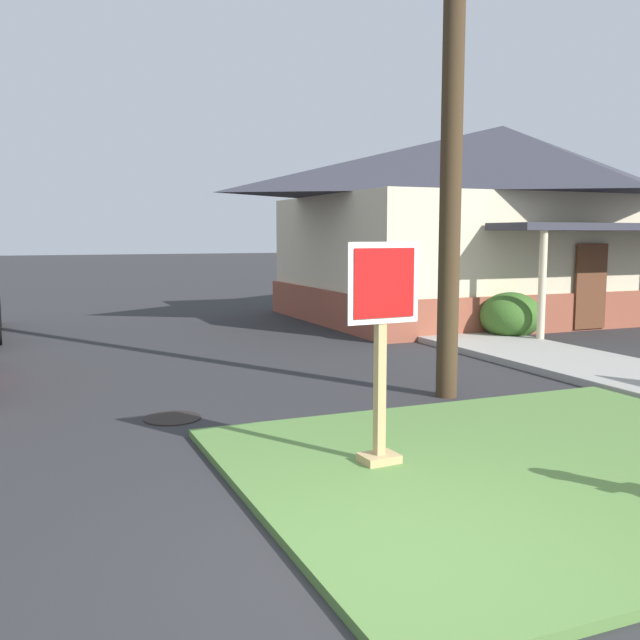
% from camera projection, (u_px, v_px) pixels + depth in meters
% --- Properties ---
extents(ground_plane, '(160.00, 160.00, 0.00)m').
position_uv_depth(ground_plane, '(399.00, 575.00, 4.73)').
color(ground_plane, '#2B2B2D').
extents(grass_corner_patch, '(5.90, 4.85, 0.08)m').
position_uv_depth(grass_corner_patch, '(544.00, 464.00, 6.89)').
color(grass_corner_patch, '#567F3D').
rests_on(grass_corner_patch, ground).
extents(sidewalk_strip, '(2.20, 15.37, 0.12)m').
position_uv_depth(sidewalk_strip, '(587.00, 365.00, 12.00)').
color(sidewalk_strip, '#9E9B93').
rests_on(sidewalk_strip, ground).
extents(stop_sign, '(0.76, 0.30, 2.11)m').
position_uv_depth(stop_sign, '(381.00, 356.00, 6.69)').
color(stop_sign, tan).
rests_on(stop_sign, grass_corner_patch).
extents(manhole_cover, '(0.70, 0.70, 0.02)m').
position_uv_depth(manhole_cover, '(172.00, 418.00, 8.75)').
color(manhole_cover, black).
rests_on(manhole_cover, ground).
extents(utility_pole, '(1.32, 0.30, 10.23)m').
position_uv_depth(utility_pole, '(455.00, 4.00, 9.33)').
color(utility_pole, '#42301E').
rests_on(utility_pole, ground).
extents(corner_house, '(11.52, 8.57, 5.21)m').
position_uv_depth(corner_house, '(501.00, 219.00, 19.65)').
color(corner_house, brown).
rests_on(corner_house, ground).
extents(shrub_near_porch, '(1.33, 1.33, 1.02)m').
position_uv_depth(shrub_near_porch, '(511.00, 316.00, 15.40)').
color(shrub_near_porch, '#386525').
rests_on(shrub_near_porch, ground).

